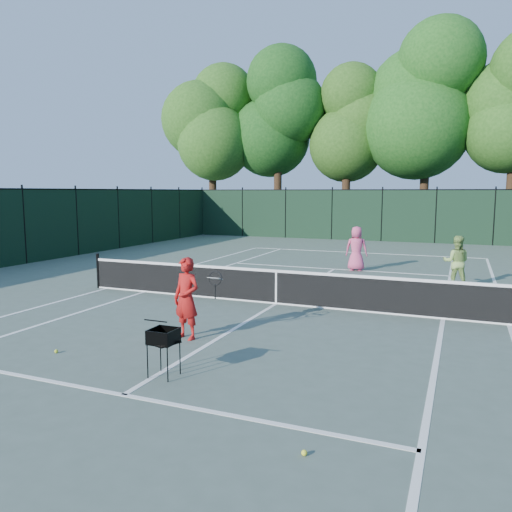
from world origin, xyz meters
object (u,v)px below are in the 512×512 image
at_px(player_pink, 356,248).
at_px(player_green, 456,262).
at_px(loose_ball_near_cart, 304,453).
at_px(loose_ball_midcourt, 56,351).
at_px(coach, 187,298).
at_px(ball_hopper, 163,337).

relative_size(player_pink, player_green, 1.03).
height_order(loose_ball_near_cart, loose_ball_midcourt, same).
xyz_separation_m(player_pink, player_green, (3.48, -2.21, -0.02)).
bearing_deg(coach, ball_hopper, -57.76).
distance_m(ball_hopper, loose_ball_midcourt, 2.55).
bearing_deg(player_green, loose_ball_midcourt, 53.69).
bearing_deg(ball_hopper, loose_ball_midcourt, -167.34).
distance_m(coach, ball_hopper, 2.08).
xyz_separation_m(coach, player_green, (4.88, 7.77, -0.02)).
bearing_deg(loose_ball_near_cart, player_pink, 98.87).
bearing_deg(ball_hopper, player_pink, 104.69).
bearing_deg(player_pink, coach, 76.64).
bearing_deg(loose_ball_midcourt, loose_ball_near_cart, -17.87).
height_order(ball_hopper, loose_ball_midcourt, ball_hopper).
distance_m(player_pink, loose_ball_midcourt, 12.13).
bearing_deg(loose_ball_near_cart, loose_ball_midcourt, 162.13).
height_order(player_pink, player_green, player_pink).
bearing_deg(coach, loose_ball_near_cart, -32.25).
relative_size(ball_hopper, loose_ball_near_cart, 11.46).
xyz_separation_m(player_green, loose_ball_near_cart, (-1.39, -11.17, -0.77)).
bearing_deg(player_green, ball_hopper, 65.43).
bearing_deg(ball_hopper, player_green, 84.77).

